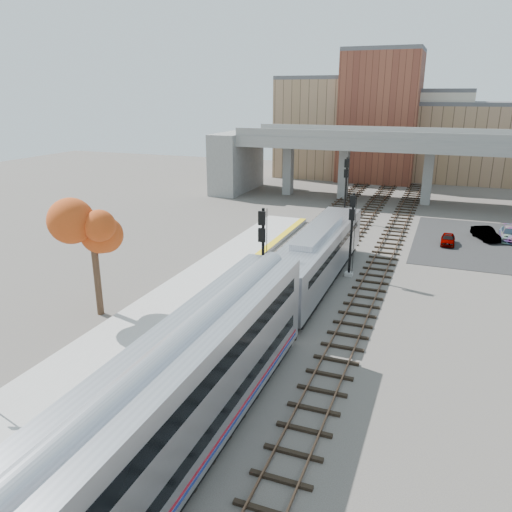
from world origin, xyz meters
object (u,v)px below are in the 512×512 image
Objects in this scene: coach at (156,426)px; signal_mast_near at (263,262)px; signal_mast_far at (345,190)px; tree at (92,231)px; car_c at (510,234)px; signal_mast_mid at (351,237)px; car_b at (486,233)px; car_a at (448,239)px; locomotive at (318,255)px.

signal_mast_near is (-2.10, 16.32, 0.69)m from coach.
signal_mast_far is (-0.00, 26.58, 0.10)m from signal_mast_near.
tree reaches higher than car_c.
signal_mast_near reaches higher than signal_mast_mid.
coach is at bearing -132.15° from car_b.
signal_mast_near is 1.62× the size of car_c.
car_c is (5.67, 3.86, 0.09)m from car_a.
tree is at bearing 134.91° from coach.
signal_mast_far is at bearing 145.08° from car_b.
signal_mast_mid is 0.87× the size of tree.
locomotive is at bearing 41.77° from tree.
signal_mast_near is 1.05× the size of signal_mast_mid.
signal_mast_near reaches higher than car_b.
car_a is 0.83× the size of car_b.
coach is 3.25× the size of tree.
signal_mast_mid is at bearing -120.21° from car_a.
tree is at bearing -156.05° from signal_mast_near.
car_b is (24.54, 28.30, -5.04)m from tree.
signal_mast_near reaches higher than locomotive.
coach is 43.59m from car_c.
car_b is (14.72, 23.94, -2.82)m from signal_mast_near.
tree is 2.02× the size of car_b.
coach is 42.24m from car_b.
signal_mast_mid is (2.00, 2.43, 0.99)m from locomotive.
signal_mast_mid is at bearing 50.51° from locomotive.
car_c is at bearing -6.63° from signal_mast_far.
coach is at bearing -90.00° from locomotive.
signal_mast_mid reaches higher than car_b.
coach is 17.14m from tree.
tree is 1.77× the size of car_c.
car_a is 4.70m from car_b.
locomotive is 20.45m from signal_mast_far.
tree reaches higher than car_a.
car_b is at bearing 72.59° from coach.
coach is at bearing -109.79° from car_c.
locomotive reaches higher than car_b.
signal_mast_mid reaches higher than locomotive.
tree is (-9.82, -30.94, 2.12)m from signal_mast_far.
car_b is at bearing 58.41° from signal_mast_near.
signal_mast_mid is 1.76× the size of car_b.
tree is at bearing -107.61° from signal_mast_far.
coach is 16.47m from signal_mast_near.
signal_mast_near is at bearing -115.20° from signal_mast_mid.
locomotive is 2.84× the size of signal_mast_mid.
signal_mast_near is 30.01m from car_c.
car_b is (3.45, 3.19, 0.09)m from car_a.
signal_mast_far is 32.54m from tree.
car_c is (14.85, 40.93, -2.13)m from coach.
signal_mast_far is at bearing 102.92° from signal_mast_mid.
car_b is at bearing -10.18° from signal_mast_far.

